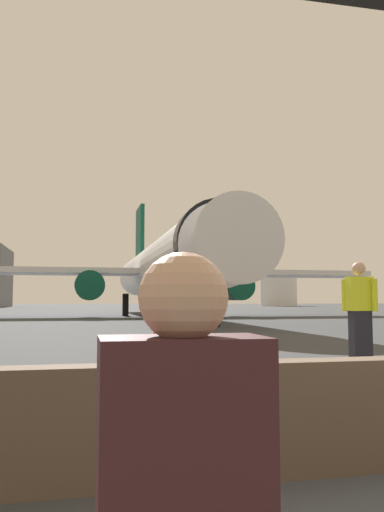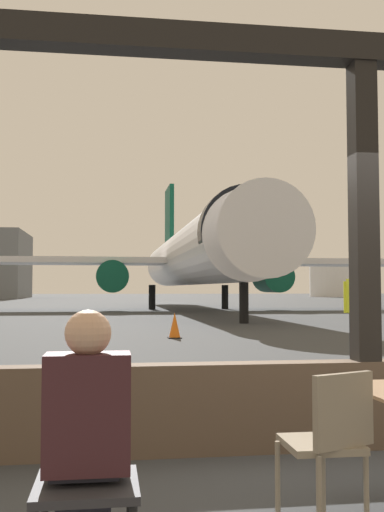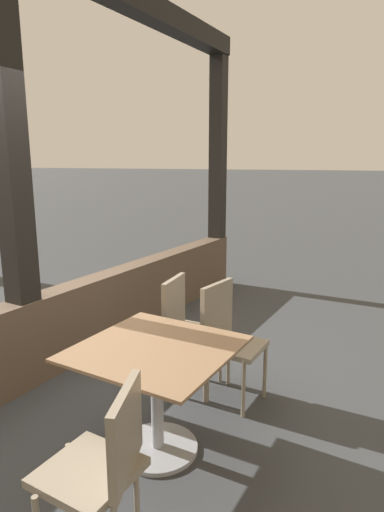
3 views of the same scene
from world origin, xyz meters
name	(u,v)px [view 1 (image 1 of 3)]	position (x,y,z in m)	size (l,w,h in m)	color
ground_plane	(112,314)	(0.00, 40.00, 0.00)	(220.00, 220.00, 0.00)	#383A3D
seated_passenger	(175,482)	(-2.28, -1.92, 0.67)	(0.40, 0.47, 1.24)	black
airplane	(165,267)	(3.00, 31.30, 3.34)	(30.11, 34.52, 10.13)	silver
ground_crew_worker	(360,314)	(1.89, 4.39, 0.90)	(0.45, 0.41, 1.74)	black
traffic_cone	(157,328)	(-0.40, 11.22, 0.33)	(0.36, 0.36, 0.70)	orange
fuel_storage_tank	(278,291)	(34.16, 89.33, 2.80)	(7.01, 7.01, 5.60)	white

